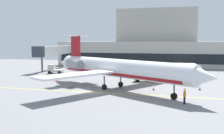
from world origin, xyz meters
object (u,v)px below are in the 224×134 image
object	(u,v)px
belt_loader	(157,72)
fuel_tank	(182,68)
baggage_tug	(54,70)
marshaller	(185,96)
regional_jet	(116,68)
pushback_tractor	(142,77)

from	to	relation	value
belt_loader	fuel_tank	bearing A→B (deg)	45.98
baggage_tug	belt_loader	bearing A→B (deg)	3.92
baggage_tug	marshaller	size ratio (longest dim) A/B	1.86
regional_jet	baggage_tug	distance (m)	25.19
baggage_tug	pushback_tractor	size ratio (longest dim) A/B	0.85
belt_loader	marshaller	xyz separation A→B (m)	(5.69, -25.65, 0.03)
regional_jet	marshaller	distance (m)	13.50
marshaller	belt_loader	bearing A→B (deg)	102.50
regional_jet	fuel_tank	bearing A→B (deg)	66.09
regional_jet	marshaller	size ratio (longest dim) A/B	15.11
baggage_tug	pushback_tractor	xyz separation A→B (m)	(22.22, -7.17, -0.08)
pushback_tractor	baggage_tug	bearing A→B (deg)	162.12
regional_jet	baggage_tug	size ratio (longest dim) A/B	8.12
baggage_tug	belt_loader	world-z (taller)	belt_loader
regional_jet	belt_loader	distance (m)	18.56
marshaller	fuel_tank	bearing A→B (deg)	90.65
pushback_tractor	belt_loader	xyz separation A→B (m)	(2.00, 8.83, 0.11)
baggage_tug	fuel_tank	size ratio (longest dim) A/B	0.47
baggage_tug	belt_loader	size ratio (longest dim) A/B	0.95
pushback_tractor	regional_jet	bearing A→B (deg)	-108.42
pushback_tractor	fuel_tank	xyz separation A→B (m)	(7.34, 14.35, 0.57)
pushback_tractor	marshaller	size ratio (longest dim) A/B	2.18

